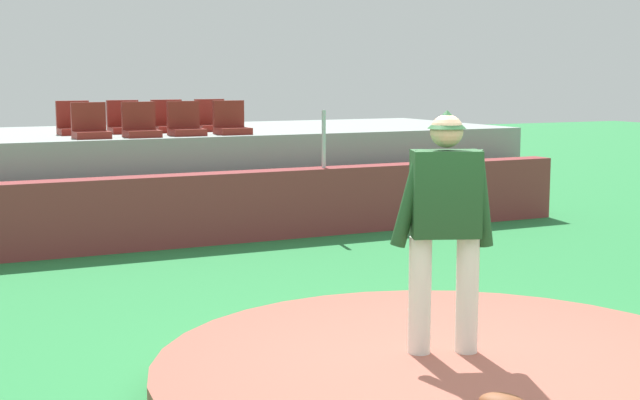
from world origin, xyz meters
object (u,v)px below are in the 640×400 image
baseball (412,310)px  stadium_chair_5 (124,123)px  pitcher (445,214)px  stadium_chair_2 (185,125)px  stadium_chair_6 (168,122)px  stadium_chair_1 (140,126)px  stadium_chair_4 (74,124)px  stadium_chair_3 (231,124)px  stadium_chair_7 (212,121)px  stadium_chair_0 (90,127)px

baseball → stadium_chair_5: bearing=95.8°
pitcher → stadium_chair_2: (0.32, 7.38, 0.29)m
baseball → stadium_chair_5: stadium_chair_5 is taller
stadium_chair_5 → stadium_chair_6: size_ratio=1.00×
baseball → stadium_chair_1: stadium_chair_1 is taller
stadium_chair_2 → stadium_chair_4: bearing=-32.0°
pitcher → stadium_chair_5: pitcher is taller
stadium_chair_3 → stadium_chair_4: (-2.14, 0.92, 0.00)m
baseball → stadium_chair_3: 6.49m
stadium_chair_5 → stadium_chair_7: (1.40, 0.00, 0.00)m
stadium_chair_7 → pitcher: bearing=82.9°
stadium_chair_3 → stadium_chair_7: bearing=-90.4°
stadium_chair_6 → stadium_chair_7: bearing=-179.0°
stadium_chair_2 → stadium_chair_5: (-0.69, 0.88, 0.00)m
stadium_chair_4 → stadium_chair_5: bearing=178.8°
stadium_chair_2 → baseball: bearing=90.4°
stadium_chair_0 → stadium_chair_5: size_ratio=1.00×
stadium_chair_3 → stadium_chair_0: bearing=-0.5°
stadium_chair_4 → stadium_chair_7: bearing=179.6°
baseball → stadium_chair_0: stadium_chair_0 is taller
pitcher → stadium_chair_2: 7.39m
stadium_chair_3 → stadium_chair_4: size_ratio=1.00×
baseball → stadium_chair_1: size_ratio=0.15×
stadium_chair_1 → stadium_chair_2: size_ratio=1.00×
pitcher → stadium_chair_1: pitcher is taller
stadium_chair_4 → pitcher: bearing=97.7°
stadium_chair_2 → stadium_chair_3: bearing=178.4°
stadium_chair_4 → stadium_chair_1: bearing=128.7°
baseball → stadium_chair_6: stadium_chair_6 is taller
baseball → stadium_chair_0: 6.63m
pitcher → stadium_chair_4: (-1.12, 8.28, 0.29)m
stadium_chair_7 → stadium_chair_6: bearing=1.0°
stadium_chair_0 → stadium_chair_2: (1.39, 0.00, 0.00)m
stadium_chair_4 → stadium_chair_6: 1.44m
stadium_chair_1 → stadium_chair_5: bearing=-89.5°
pitcher → stadium_chair_2: size_ratio=3.61×
baseball → stadium_chair_2: stadium_chair_2 is taller
stadium_chair_0 → stadium_chair_1: size_ratio=1.00×
stadium_chair_1 → stadium_chair_4: same height
pitcher → stadium_chair_0: pitcher is taller
stadium_chair_5 → stadium_chair_6: 0.69m
pitcher → baseball: (0.36, 1.03, -1.01)m
stadium_chair_2 → stadium_chair_0: bearing=0.1°
pitcher → stadium_chair_3: (1.02, 7.36, 0.29)m
stadium_chair_1 → stadium_chair_7: size_ratio=1.00×
stadium_chair_4 → stadium_chair_7: (2.15, -0.01, 0.00)m
stadium_chair_4 → stadium_chair_6: bearing=178.9°
pitcher → stadium_chair_5: 8.27m
stadium_chair_0 → stadium_chair_7: bearing=-157.0°
stadium_chair_3 → stadium_chair_6: (-0.71, 0.89, 0.00)m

